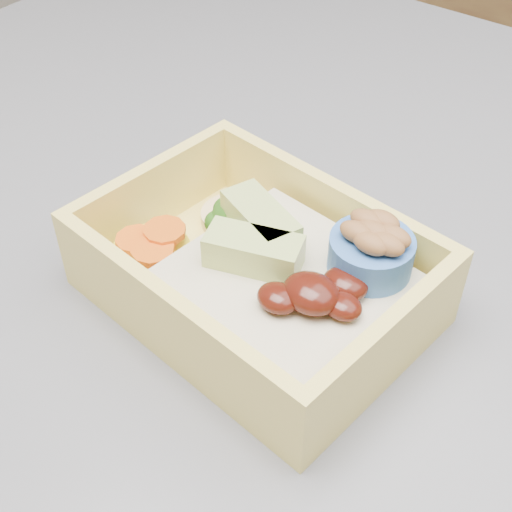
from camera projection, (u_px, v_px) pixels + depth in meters
The scene contains 1 object.
bento_box at pixel (266, 275), 0.40m from camera, with size 0.20×0.15×0.07m.
Camera 1 is at (0.00, -0.34, 1.22)m, focal length 50.00 mm.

